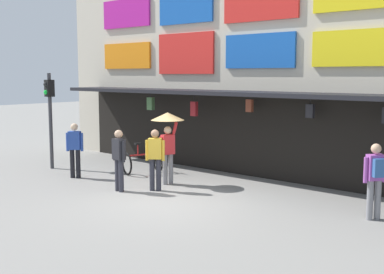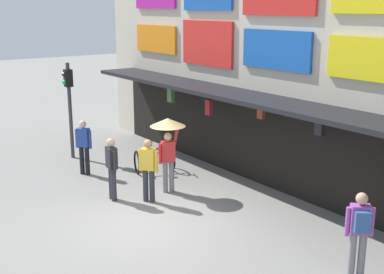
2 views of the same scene
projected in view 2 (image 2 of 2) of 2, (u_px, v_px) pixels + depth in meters
ground_plane at (151, 222)px, 11.98m from camera, size 80.00×80.00×0.00m
shopfront at (292, 45)px, 13.60m from camera, size 18.00×2.60×8.00m
traffic_light_near at (69, 95)px, 16.56m from camera, size 0.30×0.34×3.20m
bicycle_parked at (155, 160)px, 15.51m from camera, size 1.04×1.33×1.05m
pedestrian_in_blue at (84, 144)px, 15.16m from camera, size 0.44×0.39×1.68m
pedestrian_in_white at (360, 229)px, 9.31m from camera, size 0.47×0.47×1.68m
pedestrian_in_green at (148, 167)px, 13.00m from camera, size 0.45×0.39×1.68m
pedestrian_with_umbrella at (168, 134)px, 13.52m from camera, size 0.96×0.96×2.08m
pedestrian_in_yellow at (112, 165)px, 13.13m from camera, size 0.53×0.27×1.68m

